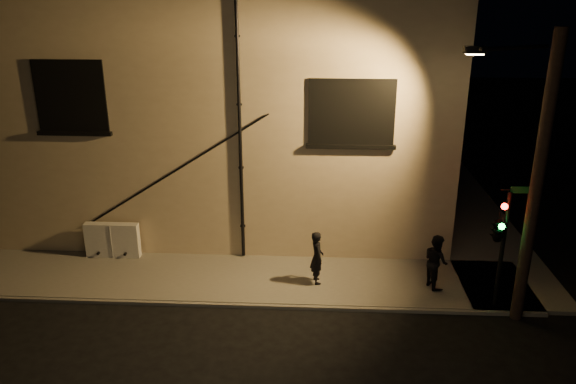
# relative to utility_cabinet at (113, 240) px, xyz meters

# --- Properties ---
(ground) EXTENTS (90.00, 90.00, 0.00)m
(ground) POSITION_rel_utility_cabinet_xyz_m (6.10, -2.70, -0.70)
(ground) COLOR black
(sidewalk) EXTENTS (21.00, 16.00, 0.12)m
(sidewalk) POSITION_rel_utility_cabinet_xyz_m (7.32, 1.69, -0.64)
(sidewalk) COLOR slate
(sidewalk) RESTS_ON ground
(building) EXTENTS (16.20, 12.23, 8.80)m
(building) POSITION_rel_utility_cabinet_xyz_m (3.10, 6.29, 3.70)
(building) COLOR #CDB693
(building) RESTS_ON ground
(utility_cabinet) EXTENTS (1.77, 0.30, 1.17)m
(utility_cabinet) POSITION_rel_utility_cabinet_xyz_m (0.00, 0.00, 0.00)
(utility_cabinet) COLOR silver
(utility_cabinet) RESTS_ON sidewalk
(pedestrian_a) EXTENTS (0.52, 0.68, 1.65)m
(pedestrian_a) POSITION_rel_utility_cabinet_xyz_m (6.74, -1.39, 0.24)
(pedestrian_a) COLOR black
(pedestrian_a) RESTS_ON sidewalk
(pedestrian_b) EXTENTS (0.85, 0.96, 1.65)m
(pedestrian_b) POSITION_rel_utility_cabinet_xyz_m (10.24, -1.44, 0.24)
(pedestrian_b) COLOR black
(pedestrian_b) RESTS_ON sidewalk
(traffic_signal) EXTENTS (1.22, 2.06, 3.52)m
(traffic_signal) POSITION_rel_utility_cabinet_xyz_m (11.55, -2.51, 1.79)
(traffic_signal) COLOR black
(traffic_signal) RESTS_ON sidewalk
(streetlamp_pole) EXTENTS (2.05, 1.40, 7.68)m
(streetlamp_pole) POSITION_rel_utility_cabinet_xyz_m (12.13, -2.81, 3.34)
(streetlamp_pole) COLOR black
(streetlamp_pole) RESTS_ON ground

